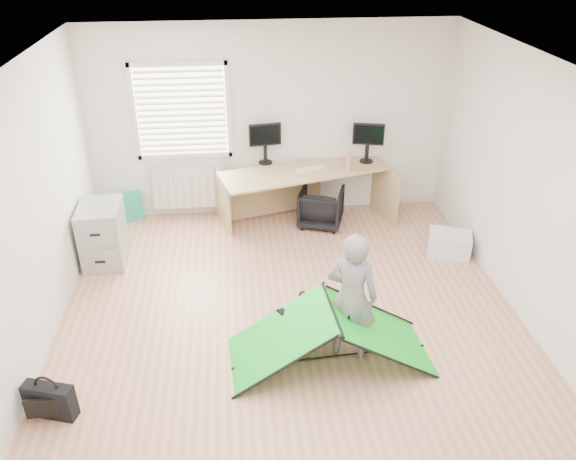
{
  "coord_description": "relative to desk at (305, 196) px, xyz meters",
  "views": [
    {
      "loc": [
        -0.53,
        -4.73,
        3.85
      ],
      "look_at": [
        0.0,
        0.4,
        0.95
      ],
      "focal_mm": 35.0,
      "sensor_mm": 36.0,
      "label": 1
    }
  ],
  "objects": [
    {
      "name": "ground",
      "position": [
        -0.43,
        -2.33,
        -0.4
      ],
      "size": [
        5.5,
        5.5,
        0.0
      ],
      "primitive_type": "plane",
      "color": "tan",
      "rests_on": "ground"
    },
    {
      "name": "back_wall",
      "position": [
        -0.43,
        0.42,
        0.95
      ],
      "size": [
        5.0,
        0.02,
        2.7
      ],
      "primitive_type": "cube",
      "color": "silver",
      "rests_on": "ground"
    },
    {
      "name": "window",
      "position": [
        -1.63,
        0.38,
        1.15
      ],
      "size": [
        1.2,
        0.06,
        1.2
      ],
      "primitive_type": "cube",
      "color": "silver",
      "rests_on": "back_wall"
    },
    {
      "name": "radiator",
      "position": [
        -1.63,
        0.34,
        0.05
      ],
      "size": [
        1.0,
        0.12,
        0.6
      ],
      "primitive_type": "cube",
      "color": "silver",
      "rests_on": "back_wall"
    },
    {
      "name": "desk",
      "position": [
        0.0,
        0.0,
        0.0
      ],
      "size": [
        2.45,
        1.34,
        0.8
      ],
      "primitive_type": "cube",
      "rotation": [
        0.0,
        0.0,
        0.27
      ],
      "color": "tan",
      "rests_on": "ground"
    },
    {
      "name": "filing_cabinet",
      "position": [
        -2.64,
        -0.8,
        -0.01
      ],
      "size": [
        0.52,
        0.68,
        0.77
      ],
      "primitive_type": "cube",
      "rotation": [
        0.0,
        0.0,
        0.03
      ],
      "color": "#9A9B9F",
      "rests_on": "ground"
    },
    {
      "name": "monitor_left",
      "position": [
        -0.53,
        0.3,
        0.61
      ],
      "size": [
        0.46,
        0.16,
        0.43
      ],
      "primitive_type": "cube",
      "rotation": [
        0.0,
        0.0,
        0.14
      ],
      "color": "black",
      "rests_on": "desk"
    },
    {
      "name": "monitor_right",
      "position": [
        0.9,
        0.2,
        0.61
      ],
      "size": [
        0.45,
        0.2,
        0.42
      ],
      "primitive_type": "cube",
      "rotation": [
        0.0,
        0.0,
        -0.24
      ],
      "color": "black",
      "rests_on": "desk"
    },
    {
      "name": "keyboard",
      "position": [
        0.08,
        -0.0,
        0.41
      ],
      "size": [
        0.45,
        0.3,
        0.02
      ],
      "primitive_type": "cube",
      "rotation": [
        0.0,
        0.0,
        0.39
      ],
      "color": "beige",
      "rests_on": "desk"
    },
    {
      "name": "thermos",
      "position": [
        0.6,
        -0.03,
        0.53
      ],
      "size": [
        0.09,
        0.09,
        0.25
      ],
      "primitive_type": "cylinder",
      "rotation": [
        0.0,
        0.0,
        -0.43
      ],
      "color": "#C76F82",
      "rests_on": "desk"
    },
    {
      "name": "office_chair",
      "position": [
        0.22,
        -0.12,
        -0.13
      ],
      "size": [
        0.74,
        0.75,
        0.54
      ],
      "primitive_type": "imported",
      "rotation": [
        0.0,
        0.0,
        2.82
      ],
      "color": "black",
      "rests_on": "ground"
    },
    {
      "name": "person",
      "position": [
        0.08,
        -2.81,
        0.29
      ],
      "size": [
        0.58,
        0.48,
        1.37
      ],
      "primitive_type": "imported",
      "rotation": [
        0.0,
        0.0,
        2.8
      ],
      "color": "slate",
      "rests_on": "ground"
    },
    {
      "name": "kite",
      "position": [
        -0.11,
        -2.88,
        -0.09
      ],
      "size": [
        2.02,
        0.99,
        0.61
      ],
      "primitive_type": null,
      "rotation": [
        0.0,
        0.0,
        0.07
      ],
      "color": "#11B71F",
      "rests_on": "ground"
    },
    {
      "name": "storage_crate",
      "position": [
        1.75,
        -1.08,
        -0.25
      ],
      "size": [
        0.63,
        0.53,
        0.3
      ],
      "primitive_type": "cube",
      "rotation": [
        0.0,
        0.0,
        -0.35
      ],
      "color": "silver",
      "rests_on": "ground"
    },
    {
      "name": "tote_bag",
      "position": [
        -2.49,
        0.3,
        -0.19
      ],
      "size": [
        0.37,
        0.28,
        0.41
      ],
      "primitive_type": "cube",
      "rotation": [
        0.0,
        0.0,
        0.44
      ],
      "color": "#23A980",
      "rests_on": "ground"
    },
    {
      "name": "laptop_bag",
      "position": [
        -2.66,
        -3.35,
        -0.23
      ],
      "size": [
        0.47,
        0.26,
        0.33
      ],
      "primitive_type": "cube",
      "rotation": [
        0.0,
        0.0,
        -0.3
      ],
      "color": "black",
      "rests_on": "ground"
    },
    {
      "name": "white_box",
      "position": [
        -0.76,
        -2.84,
        -0.35
      ],
      "size": [
        0.12,
        0.12,
        0.1
      ],
      "primitive_type": "cube",
      "rotation": [
        0.0,
        0.0,
        -0.28
      ],
      "color": "silver",
      "rests_on": "ground"
    },
    {
      "name": "duffel_bag",
      "position": [
        -0.31,
        -2.44,
        -0.27
      ],
      "size": [
        0.66,
        0.49,
        0.26
      ],
      "primitive_type": "cube",
      "rotation": [
        0.0,
        0.0,
        0.37
      ],
      "color": "black",
      "rests_on": "ground"
    }
  ]
}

